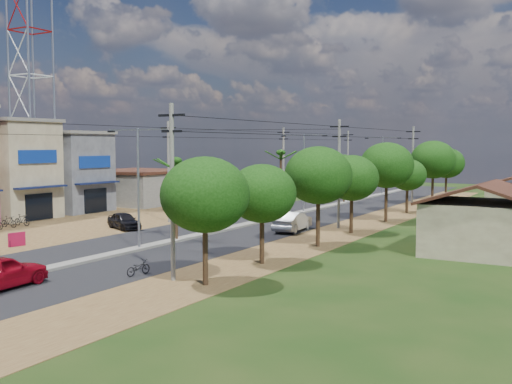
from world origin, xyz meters
TOP-DOWN VIEW (x-y plane):
  - ground at (0.00, 0.00)m, footprint 160.00×160.00m
  - road at (0.00, 15.00)m, footprint 12.00×110.00m
  - median at (0.00, 18.00)m, footprint 1.00×90.00m
  - dirt_lot_west at (-15.00, 8.00)m, footprint 18.00×46.00m
  - dirt_shoulder_east at (8.50, 15.00)m, footprint 5.00×90.00m
  - shophouse_cream at (-21.98, 7.00)m, footprint 9.00×6.40m
  - shophouse_grey at (-21.98, 14.00)m, footprint 9.00×6.40m
  - low_shed at (-21.00, 24.00)m, footprint 10.40×10.40m
  - telecom_tower at (-27.00, 14.00)m, footprint 3.80×3.80m
  - house_east_near at (20.00, 10.00)m, footprint 7.60×7.50m
  - tree_east_a at (9.50, -6.00)m, footprint 4.40×4.40m
  - tree_east_b at (9.30, 0.00)m, footprint 4.00×4.00m
  - tree_east_c at (9.70, 7.00)m, footprint 4.60×4.60m
  - tree_east_d at (9.40, 14.00)m, footprint 4.20×4.20m
  - tree_east_e at (9.60, 22.00)m, footprint 4.80×4.80m
  - tree_east_f at (9.20, 30.00)m, footprint 3.80×3.80m
  - tree_east_g at (9.80, 38.00)m, footprint 5.00×5.00m
  - tree_east_h at (9.50, 46.00)m, footprint 4.40×4.40m
  - palm_median_near at (0.00, 4.00)m, footprint 2.00×2.00m
  - palm_median_mid at (0.00, 20.00)m, footprint 2.00×2.00m
  - palm_median_far at (0.00, 36.00)m, footprint 2.00×2.00m
  - streetlight_near at (0.00, 0.00)m, footprint 5.10×0.18m
  - streetlight_mid at (0.00, 25.00)m, footprint 5.10×0.18m
  - streetlight_far at (0.00, 50.00)m, footprint 5.10×0.18m
  - utility_pole_w_b at (-7.00, 12.00)m, footprint 1.60×0.24m
  - utility_pole_w_c at (-7.00, 34.00)m, footprint 1.60×0.24m
  - utility_pole_w_d at (-7.00, 55.00)m, footprint 1.60×0.24m
  - utility_pole_e_a at (7.50, -6.00)m, footprint 1.60×0.24m
  - utility_pole_e_b at (7.50, 16.00)m, footprint 1.60×0.24m
  - utility_pole_e_c at (7.50, 38.00)m, footprint 1.60×0.24m
  - car_red_near at (1.50, -11.67)m, footprint 2.25×4.95m
  - car_silver_mid at (5.00, 12.56)m, footprint 2.15×4.97m
  - car_white_far at (-4.99, 27.23)m, footprint 2.04×4.78m
  - car_parked_dark at (-7.50, 6.74)m, footprint 4.31×3.11m
  - moto_rider_east at (5.20, -6.03)m, footprint 0.75×1.60m
  - moto_rider_west_a at (-5.00, 20.63)m, footprint 1.03×1.68m
  - moto_rider_west_b at (-4.84, 36.93)m, footprint 0.52×1.59m
  - roadside_sign at (-8.00, -3.26)m, footprint 0.36×1.17m

SIDE VIEW (x-z plane):
  - ground at x=0.00m, z-range 0.00..0.00m
  - dirt_shoulder_east at x=8.50m, z-range 0.00..0.03m
  - dirt_lot_west at x=-15.00m, z-range 0.00..0.04m
  - road at x=0.00m, z-range 0.00..0.04m
  - median at x=0.00m, z-range 0.00..0.18m
  - moto_rider_east at x=5.20m, z-range 0.00..0.81m
  - moto_rider_west_a at x=-5.00m, z-range 0.00..0.84m
  - moto_rider_west_b at x=-4.84m, z-range 0.00..0.94m
  - roadside_sign at x=-8.00m, z-range 0.00..0.99m
  - car_parked_dark at x=-7.50m, z-range 0.00..1.36m
  - car_white_far at x=-4.99m, z-range 0.00..1.37m
  - car_silver_mid at x=5.00m, z-range 0.00..1.59m
  - car_red_near at x=1.50m, z-range 0.00..1.65m
  - low_shed at x=-21.00m, z-range -0.01..3.94m
  - house_east_near at x=20.00m, z-range 0.09..4.69m
  - tree_east_f at x=9.20m, z-range 1.13..6.64m
  - tree_east_b at x=9.30m, z-range 1.20..7.03m
  - shophouse_grey at x=-21.98m, z-range 0.01..8.31m
  - tree_east_d at x=9.40m, z-range 1.27..7.41m
  - tree_east_a at x=9.50m, z-range 1.30..7.67m
  - tree_east_h at x=9.50m, z-range 1.38..7.90m
  - shophouse_cream at x=-21.98m, z-range 0.01..9.31m
  - utility_pole_w_b at x=-7.00m, z-range 0.26..9.26m
  - utility_pole_w_c at x=-7.00m, z-range 0.26..9.26m
  - utility_pole_w_d at x=-7.00m, z-range 0.26..9.26m
  - utility_pole_e_a at x=7.50m, z-range 0.26..9.26m
  - utility_pole_e_b at x=7.50m, z-range 0.26..9.26m
  - utility_pole_e_c at x=7.50m, z-range 0.26..9.26m
  - streetlight_near at x=0.00m, z-range 0.79..8.79m
  - streetlight_mid at x=0.00m, z-range 0.79..8.79m
  - streetlight_far at x=0.00m, z-range 0.79..8.79m
  - tree_east_c at x=9.70m, z-range 1.45..8.28m
  - tree_east_e at x=9.60m, z-range 1.52..8.66m
  - tree_east_g at x=9.80m, z-range 1.55..8.93m
  - palm_median_far at x=0.00m, z-range 2.34..8.19m
  - palm_median_near at x=0.00m, z-range 2.46..8.61m
  - palm_median_mid at x=0.00m, z-range 2.62..9.17m
  - telecom_tower at x=-27.00m, z-range -2.38..40.62m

